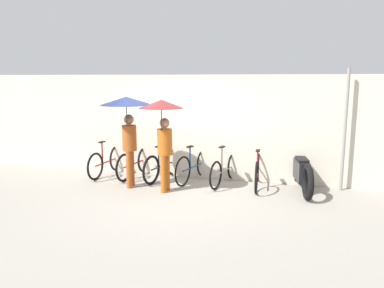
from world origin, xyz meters
The scene contains 12 objects.
ground_plane centered at (0.00, 0.00, 0.00)m, with size 30.00×30.00×0.00m, color gray.
back_wall centered at (0.00, 1.73, 1.27)m, with size 12.81×0.12×2.55m.
parked_bicycle_0 centered at (-1.92, 1.26, 0.36)m, with size 0.44×1.70×1.02m.
parked_bicycle_1 centered at (-1.15, 1.30, 0.36)m, with size 0.44×1.67×1.01m.
parked_bicycle_2 centered at (-0.38, 1.25, 0.36)m, with size 0.53×1.68×0.98m.
parked_bicycle_3 centered at (0.39, 1.33, 0.37)m, with size 0.55×1.73×0.97m.
parked_bicycle_4 centered at (1.16, 1.29, 0.35)m, with size 0.52×1.68×1.06m.
parked_bicycle_5 centered at (1.92, 1.25, 0.37)m, with size 0.44×1.76×1.02m.
pedestrian_leading centered at (-0.86, 0.34, 1.68)m, with size 1.15×1.15×2.07m.
pedestrian_center centered at (0.00, 0.24, 1.56)m, with size 0.94×0.94×2.02m.
motorcycle centered at (2.88, 1.22, 0.41)m, with size 0.66×2.07×0.94m.
awning_pole centered at (3.75, 1.48, 1.34)m, with size 0.07×0.07×2.68m.
Camera 1 is at (2.73, -7.16, 2.47)m, focal length 35.00 mm.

